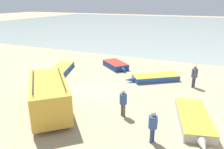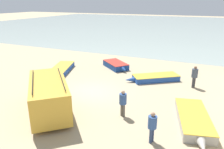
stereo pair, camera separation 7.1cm
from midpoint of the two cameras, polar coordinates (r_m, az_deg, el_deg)
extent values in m
plane|color=tan|center=(17.20, -5.66, -4.63)|extent=(200.00, 200.00, 0.00)
cube|color=#99A89E|center=(66.51, 17.28, 12.04)|extent=(120.00, 80.00, 0.01)
cube|color=gold|center=(14.24, -16.27, -5.16)|extent=(5.18, 5.38, 1.85)
cube|color=black|center=(16.95, -16.61, -3.17)|extent=(1.53, 1.41, 0.83)
cube|color=#1E232D|center=(16.52, -16.94, 0.14)|extent=(1.44, 1.32, 0.59)
cylinder|color=black|center=(16.12, -19.68, -6.06)|extent=(0.61, 0.64, 0.66)
cylinder|color=black|center=(16.15, -12.95, -5.36)|extent=(0.61, 0.64, 0.66)
cylinder|color=black|center=(13.17, -19.71, -11.86)|extent=(0.61, 0.64, 0.66)
cylinder|color=black|center=(13.20, -11.35, -10.97)|extent=(0.61, 0.64, 0.66)
cylinder|color=black|center=(13.88, -20.11, -1.55)|extent=(2.98, 3.26, 0.05)
cylinder|color=black|center=(13.91, -13.21, -0.84)|extent=(2.98, 3.26, 0.05)
cube|color=#234CA3|center=(19.94, 11.24, -0.85)|extent=(4.11, 3.53, 0.46)
cone|color=#234CA3|center=(19.15, 4.49, -1.37)|extent=(0.97, 0.87, 0.44)
cube|color=gold|center=(19.89, 11.27, -0.40)|extent=(0.95, 1.22, 0.05)
cube|color=gold|center=(19.86, 11.28, -0.17)|extent=(4.15, 3.56, 0.04)
cube|color=#234CA3|center=(22.54, -13.22, 1.30)|extent=(2.92, 4.69, 0.47)
cone|color=#234CA3|center=(20.12, -15.48, -1.00)|extent=(0.74, 1.07, 0.45)
cube|color=gold|center=(22.49, -13.25, 1.71)|extent=(1.42, 0.66, 0.05)
cube|color=gold|center=(22.47, -13.27, 1.92)|extent=(2.95, 4.74, 0.04)
cube|color=#ADA89E|center=(13.84, 20.37, -10.74)|extent=(2.64, 4.54, 0.51)
cone|color=#ADA89E|center=(11.68, 22.57, -16.93)|extent=(0.69, 1.03, 0.48)
cube|color=gold|center=(13.76, 20.46, -10.05)|extent=(1.53, 0.56, 0.05)
cube|color=gold|center=(13.72, 20.50, -9.74)|extent=(2.67, 4.59, 0.04)
cube|color=navy|center=(23.25, 0.81, 2.47)|extent=(3.36, 3.17, 0.57)
cone|color=navy|center=(21.68, 3.06, 1.24)|extent=(0.86, 0.85, 0.54)
cube|color=#B22D23|center=(23.19, 0.81, 2.99)|extent=(1.09, 1.25, 0.05)
cube|color=#B22D23|center=(23.16, 0.81, 3.20)|extent=(3.39, 3.20, 0.04)
cylinder|color=#5B564C|center=(13.56, 3.03, -9.33)|extent=(0.16, 0.16, 0.83)
cylinder|color=#5B564C|center=(13.67, 2.49, -9.09)|extent=(0.16, 0.16, 0.83)
cylinder|color=#335189|center=(13.28, 2.81, -6.36)|extent=(0.45, 0.45, 0.66)
sphere|color=tan|center=(13.10, 2.84, -4.61)|extent=(0.23, 0.23, 0.23)
cylinder|color=#38383D|center=(19.18, 20.56, -1.85)|extent=(0.17, 0.17, 0.89)
cylinder|color=#38383D|center=(19.03, 20.28, -1.98)|extent=(0.17, 0.17, 0.89)
cylinder|color=#424C5B|center=(18.85, 20.70, 0.35)|extent=(0.48, 0.48, 0.70)
sphere|color=#8C664C|center=(18.72, 20.86, 1.72)|extent=(0.24, 0.24, 0.24)
cylinder|color=navy|center=(11.58, 10.49, -15.06)|extent=(0.15, 0.15, 0.82)
cylinder|color=navy|center=(11.46, 10.06, -15.45)|extent=(0.15, 0.15, 0.82)
cylinder|color=#335189|center=(11.13, 10.50, -12.12)|extent=(0.44, 0.44, 0.65)
sphere|color=tan|center=(10.92, 10.63, -10.16)|extent=(0.22, 0.22, 0.22)
camera|label=1|loc=(0.04, -90.11, -0.04)|focal=35.00mm
camera|label=2|loc=(0.04, 89.89, 0.04)|focal=35.00mm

